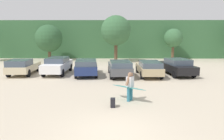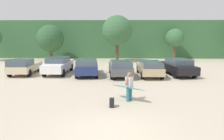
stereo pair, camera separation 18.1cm
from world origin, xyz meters
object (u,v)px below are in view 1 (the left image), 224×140
object	(u,v)px
parked_car_white	(58,65)
parked_car_black	(177,66)
parked_car_dark_gray	(120,67)
parked_car_navy	(86,67)
surfboard_teal	(128,87)
parked_car_tan	(149,68)
person_adult	(130,85)
backpack_dropped	(113,103)
parked_car_champagne	(23,66)

from	to	relation	value
parked_car_white	parked_car_black	bearing A→B (deg)	-90.69
parked_car_white	parked_car_dark_gray	bearing A→B (deg)	-100.21
parked_car_navy	surfboard_teal	size ratio (longest dim) A/B	2.14
parked_car_navy	parked_car_dark_gray	world-z (taller)	parked_car_navy
parked_car_tan	person_adult	distance (m)	7.44
parked_car_white	parked_car_navy	world-z (taller)	parked_car_white
backpack_dropped	person_adult	bearing A→B (deg)	48.98
parked_car_tan	person_adult	world-z (taller)	person_adult
parked_car_white	backpack_dropped	size ratio (longest dim) A/B	10.60
parked_car_tan	parked_car_black	size ratio (longest dim) A/B	0.96
parked_car_tan	person_adult	bearing A→B (deg)	161.82
parked_car_black	surfboard_teal	world-z (taller)	parked_car_black
parked_car_navy	person_adult	bearing A→B (deg)	-161.59
parked_car_white	parked_car_dark_gray	xyz separation A→B (m)	(5.65, -1.17, -0.05)
parked_car_navy	parked_car_dark_gray	xyz separation A→B (m)	(2.91, -0.29, -0.02)
parked_car_black	parked_car_white	bearing A→B (deg)	78.12
parked_car_black	parked_car_champagne	bearing A→B (deg)	80.89
parked_car_navy	backpack_dropped	size ratio (longest dim) A/B	10.03
parked_car_navy	parked_car_tan	world-z (taller)	parked_car_navy
parked_car_tan	person_adult	size ratio (longest dim) A/B	2.84
person_adult	surfboard_teal	world-z (taller)	person_adult
parked_car_navy	person_adult	world-z (taller)	person_adult
parked_car_white	surfboard_teal	size ratio (longest dim) A/B	2.26
parked_car_dark_gray	parked_car_black	distance (m)	5.16
parked_car_navy	backpack_dropped	xyz separation A→B (m)	(2.39, -8.38, -0.56)
parked_car_white	parked_car_black	distance (m)	10.76
parked_car_champagne	parked_car_tan	world-z (taller)	parked_car_champagne
parked_car_champagne	parked_car_black	world-z (taller)	parked_car_black
parked_car_white	parked_car_navy	bearing A→B (deg)	-106.40
parked_car_navy	parked_car_black	distance (m)	8.03
surfboard_teal	backpack_dropped	xyz separation A→B (m)	(-0.86, -1.13, -0.51)
parked_car_white	surfboard_teal	distance (m)	10.09
parked_car_champagne	surfboard_teal	bearing A→B (deg)	-132.19
person_adult	parked_car_navy	bearing A→B (deg)	-32.17
parked_car_white	person_adult	bearing A→B (deg)	-142.00
person_adult	parked_car_dark_gray	bearing A→B (deg)	-53.28
parked_car_black	person_adult	bearing A→B (deg)	139.23
parked_car_dark_gray	surfboard_teal	xyz separation A→B (m)	(0.34, -6.96, -0.03)
parked_car_champagne	parked_car_tan	size ratio (longest dim) A/B	0.93
parked_car_navy	parked_car_black	size ratio (longest dim) A/B	0.96
person_adult	surfboard_teal	xyz separation A→B (m)	(-0.07, 0.06, -0.17)
parked_car_white	parked_car_dark_gray	world-z (taller)	parked_car_white
parked_car_tan	surfboard_teal	xyz separation A→B (m)	(-2.19, -7.07, 0.01)
parked_car_navy	parked_car_champagne	bearing A→B (deg)	80.59
backpack_dropped	parked_car_tan	bearing A→B (deg)	69.61
parked_car_black	backpack_dropped	world-z (taller)	parked_car_black
parked_car_black	person_adult	size ratio (longest dim) A/B	2.94
parked_car_black	surfboard_teal	bearing A→B (deg)	138.63
parked_car_tan	parked_car_black	xyz separation A→B (m)	(2.57, 0.64, 0.02)
parked_car_white	parked_car_tan	bearing A→B (deg)	-95.85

